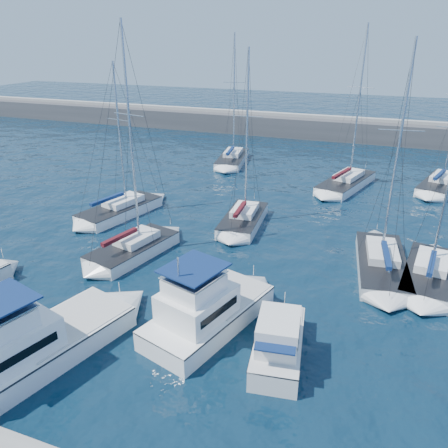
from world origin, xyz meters
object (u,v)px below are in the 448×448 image
(sailboat_mid_c, at_px, (243,219))
(sailboat_mid_d, at_px, (381,264))
(motor_yacht_stbd_outer, at_px, (278,344))
(sailboat_back_a, at_px, (232,159))
(motor_yacht_port_inner, at_px, (19,351))
(motor_yacht_stbd_inner, at_px, (205,311))
(sailboat_mid_a, at_px, (120,210))
(sailboat_mid_e, at_px, (429,274))
(sailboat_back_c, at_px, (441,184))
(sailboat_back_b, at_px, (346,183))
(sailboat_mid_b, at_px, (134,248))

(sailboat_mid_c, bearing_deg, sailboat_mid_d, -23.97)
(motor_yacht_stbd_outer, distance_m, sailboat_back_a, 36.86)
(motor_yacht_port_inner, bearing_deg, motor_yacht_stbd_inner, 56.60)
(sailboat_mid_c, distance_m, sailboat_back_a, 19.90)
(motor_yacht_stbd_inner, relative_size, sailboat_mid_a, 0.65)
(sailboat_mid_d, relative_size, sailboat_back_a, 0.98)
(motor_yacht_port_inner, height_order, sailboat_mid_d, sailboat_mid_d)
(sailboat_mid_a, xyz_separation_m, sailboat_mid_e, (25.72, -2.91, 0.04))
(motor_yacht_port_inner, relative_size, sailboat_mid_e, 0.70)
(motor_yacht_stbd_outer, bearing_deg, sailboat_back_c, 64.98)
(motor_yacht_stbd_inner, distance_m, sailboat_back_a, 34.41)
(sailboat_mid_c, height_order, sailboat_back_b, sailboat_back_b)
(motor_yacht_stbd_outer, relative_size, sailboat_mid_c, 0.40)
(motor_yacht_stbd_outer, bearing_deg, sailboat_mid_a, 134.69)
(motor_yacht_stbd_outer, bearing_deg, sailboat_mid_c, 105.99)
(motor_yacht_stbd_outer, bearing_deg, sailboat_back_a, 104.97)
(motor_yacht_port_inner, distance_m, sailboat_back_b, 36.20)
(sailboat_mid_b, height_order, sailboat_back_c, sailboat_mid_b)
(sailboat_mid_e, height_order, sailboat_back_b, sailboat_back_b)
(motor_yacht_port_inner, distance_m, sailboat_mid_d, 23.05)
(motor_yacht_stbd_inner, bearing_deg, sailboat_mid_d, 65.69)
(sailboat_back_a, bearing_deg, sailboat_mid_e, -54.95)
(sailboat_mid_b, relative_size, sailboat_mid_d, 1.07)
(sailboat_back_b, bearing_deg, sailboat_mid_e, -51.12)
(sailboat_mid_a, distance_m, sailboat_mid_b, 8.30)
(sailboat_back_b, xyz_separation_m, sailboat_back_c, (9.48, 2.86, -0.00))
(sailboat_mid_e, distance_m, sailboat_back_b, 19.48)
(sailboat_mid_d, bearing_deg, motor_yacht_stbd_outer, -118.50)
(motor_yacht_stbd_inner, height_order, sailboat_mid_b, sailboat_mid_b)
(motor_yacht_port_inner, bearing_deg, sailboat_mid_e, 55.92)
(sailboat_mid_b, xyz_separation_m, sailboat_mid_c, (5.98, 8.09, -0.02))
(motor_yacht_stbd_outer, distance_m, sailboat_mid_b, 14.83)
(sailboat_back_a, xyz_separation_m, sailboat_back_b, (14.68, -4.94, -0.00))
(motor_yacht_stbd_inner, xyz_separation_m, sailboat_mid_d, (9.00, 10.31, -0.61))
(motor_yacht_port_inner, relative_size, motor_yacht_stbd_outer, 1.90)
(sailboat_mid_b, height_order, sailboat_mid_c, sailboat_mid_b)
(sailboat_mid_b, distance_m, sailboat_mid_d, 17.85)
(sailboat_mid_a, relative_size, sailboat_back_b, 0.82)
(motor_yacht_port_inner, distance_m, sailboat_mid_a, 20.07)
(sailboat_mid_e, bearing_deg, sailboat_mid_a, -178.22)
(sailboat_mid_c, bearing_deg, sailboat_mid_a, -175.48)
(sailboat_mid_a, relative_size, sailboat_mid_b, 0.82)
(sailboat_mid_a, distance_m, sailboat_mid_c, 11.35)
(sailboat_mid_c, height_order, sailboat_mid_e, sailboat_mid_e)
(motor_yacht_port_inner, height_order, sailboat_back_b, sailboat_back_b)
(sailboat_mid_d, bearing_deg, sailboat_mid_a, 167.22)
(motor_yacht_stbd_inner, xyz_separation_m, sailboat_mid_e, (12.05, 9.94, -0.59))
(sailboat_back_c, bearing_deg, sailboat_mid_b, -115.24)
(sailboat_mid_a, relative_size, sailboat_back_a, 0.86)
(sailboat_mid_c, height_order, sailboat_back_c, sailboat_back_c)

